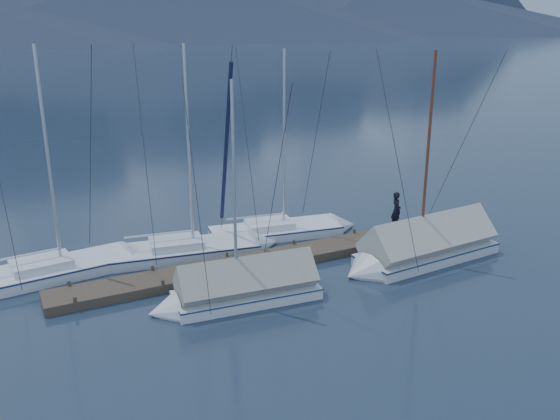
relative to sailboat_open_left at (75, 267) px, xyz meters
The scene contains 9 objects.
ground 8.88m from the sailboat_open_left, 32.11° to the right, with size 1000.00×1000.00×0.00m, color #152030.
dock 7.99m from the sailboat_open_left, 19.88° to the right, with size 18.00×1.50×0.54m.
mooring_posts 7.53m from the sailboat_open_left, 21.17° to the right, with size 15.12×1.52×0.35m.
sailboat_open_left is the anchor object (origin of this frame).
sailboat_open_mid 5.17m from the sailboat_open_left, ahead, with size 7.26×3.24×9.31m.
sailboat_open_right 9.53m from the sailboat_open_left, ahead, with size 6.99×3.10×8.97m.
sailboat_covered_near 13.50m from the sailboat_open_left, 22.26° to the right, with size 7.21×3.05×9.19m.
sailboat_covered_far 6.87m from the sailboat_open_left, 49.07° to the right, with size 6.08×2.52×8.34m.
person 13.76m from the sailboat_open_left, ahead, with size 0.61×0.40×1.68m, color black.
Camera 1 is at (-9.81, -17.70, 9.43)m, focal length 38.00 mm.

